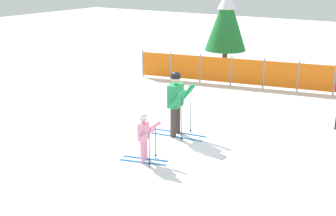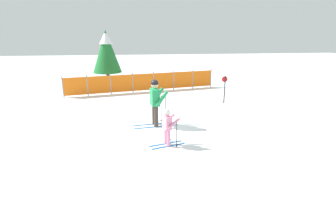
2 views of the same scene
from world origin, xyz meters
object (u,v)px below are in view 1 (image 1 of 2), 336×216
object	(u,v)px
safety_fence	(247,72)
conifer_far	(226,19)
skier_child	(144,133)
skier_adult	(176,98)

from	to	relation	value
safety_fence	conifer_far	xyz separation A→B (m)	(-2.34, 2.93, 1.62)
skier_child	conifer_far	size ratio (longest dim) A/B	0.34
skier_child	conifer_far	xyz separation A→B (m)	(-2.94, 10.53, 1.49)
safety_fence	conifer_far	distance (m)	4.08
skier_child	safety_fence	xyz separation A→B (m)	(-0.60, 7.60, -0.13)
conifer_far	skier_child	bearing A→B (deg)	-74.41
safety_fence	conifer_far	world-z (taller)	conifer_far
skier_child	conifer_far	world-z (taller)	conifer_far
skier_adult	conifer_far	size ratio (longest dim) A/B	0.50
safety_fence	conifer_far	bearing A→B (deg)	128.65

